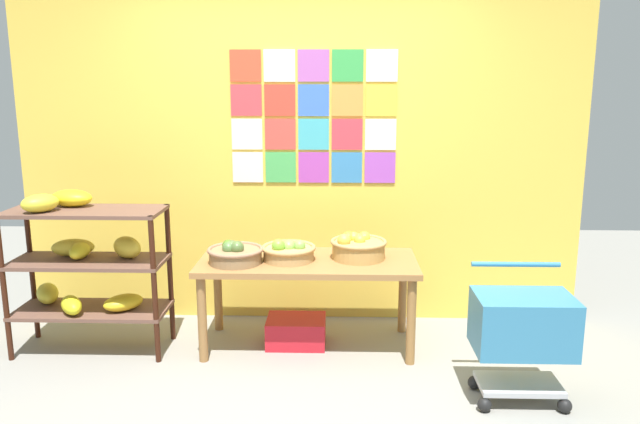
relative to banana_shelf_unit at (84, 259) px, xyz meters
The scene contains 9 objects.
ground 1.79m from the banana_shelf_unit, 31.82° to the right, with size 9.02×9.02×0.00m, color gray.
back_wall_with_art 1.73m from the banana_shelf_unit, 24.86° to the left, with size 4.23×0.07×2.74m.
banana_shelf_unit is the anchor object (origin of this frame).
display_table 1.51m from the banana_shelf_unit, ahead, with size 1.48×0.66×0.62m.
fruit_basket_right 1.85m from the banana_shelf_unit, ahead, with size 0.39×0.39×0.18m.
fruit_basket_centre 1.38m from the banana_shelf_unit, ahead, with size 0.37×0.37×0.16m.
fruit_basket_back_left 1.02m from the banana_shelf_unit, ahead, with size 0.38×0.38×0.16m.
produce_crate_under_table 1.52m from the banana_shelf_unit, ahead, with size 0.41×0.30×0.19m, color red.
shopping_cart 2.83m from the banana_shelf_unit, 13.12° to the right, with size 0.54×0.41×0.77m.
Camera 1 is at (0.29, -3.07, 1.80)m, focal length 34.70 mm.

